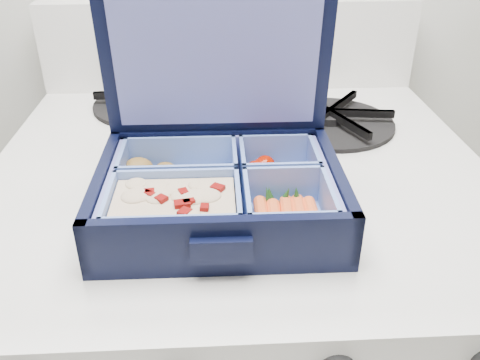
{
  "coord_description": "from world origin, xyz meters",
  "views": [
    {
      "loc": [
        0.46,
        1.1,
        1.22
      ],
      "look_at": [
        0.48,
        1.55,
        0.96
      ],
      "focal_mm": 38.0,
      "sensor_mm": 36.0,
      "label": 1
    }
  ],
  "objects": [
    {
      "name": "burner_grate_rear",
      "position": [
        0.36,
        1.85,
        0.93
      ],
      "size": [
        0.2,
        0.2,
        0.02
      ],
      "primitive_type": "cylinder",
      "rotation": [
        0.0,
        0.0,
        0.03
      ],
      "color": "black",
      "rests_on": "stove"
    },
    {
      "name": "fork",
      "position": [
        0.49,
        1.69,
        0.92
      ],
      "size": [
        0.16,
        0.13,
        0.01
      ],
      "primitive_type": null,
      "rotation": [
        0.0,
        0.0,
        -0.95
      ],
      "color": "silver",
      "rests_on": "stove"
    },
    {
      "name": "bento_box",
      "position": [
        0.46,
        1.54,
        0.95
      ],
      "size": [
        0.24,
        0.19,
        0.06
      ],
      "primitive_type": null,
      "rotation": [
        0.0,
        0.0,
        -0.01
      ],
      "color": "black",
      "rests_on": "stove"
    },
    {
      "name": "burner_grate",
      "position": [
        0.62,
        1.77,
        0.94
      ],
      "size": [
        0.21,
        0.21,
        0.03
      ],
      "primitive_type": "cylinder",
      "rotation": [
        0.0,
        0.0,
        -0.12
      ],
      "color": "black",
      "rests_on": "stove"
    }
  ]
}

